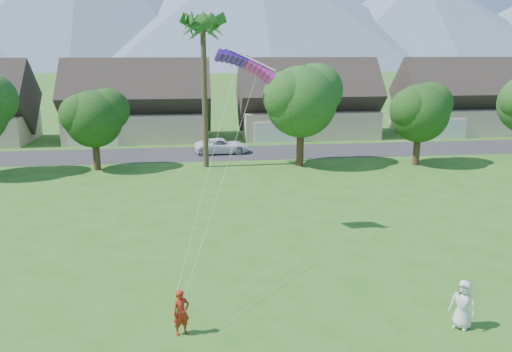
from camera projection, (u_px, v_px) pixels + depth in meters
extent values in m
cube|color=#2D2D30|center=(226.00, 153.00, 48.00)|extent=(90.00, 7.00, 0.01)
imported|color=#A12412|center=(181.00, 313.00, 17.34)|extent=(0.72, 0.61, 1.67)
imported|color=silver|center=(463.00, 304.00, 17.73)|extent=(1.04, 1.04, 1.82)
imported|color=white|center=(222.00, 146.00, 47.78)|extent=(5.32, 2.71, 1.44)
cone|color=slate|center=(255.00, 7.00, 261.24)|extent=(240.00, 240.00, 62.00)
cone|color=slate|center=(418.00, 20.00, 273.33)|extent=(200.00, 200.00, 50.00)
cube|color=beige|center=(139.00, 126.00, 55.22)|extent=(15.00, 8.00, 3.00)
cube|color=#382D28|center=(138.00, 96.00, 54.41)|extent=(15.75, 8.15, 8.15)
cube|color=silver|center=(94.00, 136.00, 50.92)|extent=(4.80, 0.12, 2.20)
cube|color=beige|center=(307.00, 123.00, 57.46)|extent=(15.00, 8.00, 3.00)
cube|color=#382D28|center=(308.00, 94.00, 56.65)|extent=(15.75, 8.15, 8.15)
cube|color=silver|center=(277.00, 132.00, 53.16)|extent=(4.80, 0.12, 2.20)
cube|color=beige|center=(463.00, 120.00, 59.70)|extent=(15.00, 8.00, 3.00)
cube|color=#382D28|center=(465.00, 92.00, 58.89)|extent=(15.75, 8.15, 8.15)
cube|color=silver|center=(446.00, 129.00, 55.40)|extent=(4.80, 0.12, 2.20)
cylinder|color=#47301C|center=(97.00, 157.00, 41.14)|extent=(0.56, 0.56, 2.18)
sphere|color=#214916|center=(94.00, 119.00, 40.37)|extent=(4.62, 4.62, 4.62)
cylinder|color=#47301C|center=(300.00, 149.00, 42.59)|extent=(0.62, 0.62, 2.82)
sphere|color=#214916|center=(301.00, 102.00, 41.59)|extent=(5.98, 5.98, 5.98)
cylinder|color=#47301C|center=(416.00, 152.00, 42.87)|extent=(0.58, 0.58, 2.30)
sphere|color=#214916|center=(420.00, 113.00, 42.05)|extent=(4.90, 4.90, 4.90)
cylinder|color=#4C3D26|center=(205.00, 96.00, 40.99)|extent=(0.44, 0.44, 12.00)
sphere|color=#286021|center=(203.00, 16.00, 39.43)|extent=(3.00, 3.00, 3.00)
cube|color=#4B18B7|center=(231.00, 63.00, 25.09)|extent=(1.56, 1.05, 0.50)
cube|color=#D728AF|center=(261.00, 63.00, 25.27)|extent=(1.56, 1.05, 0.50)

